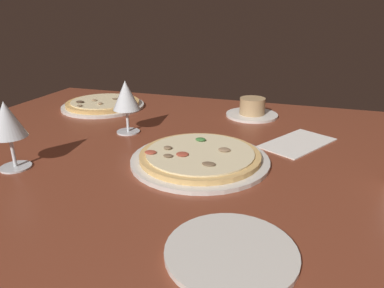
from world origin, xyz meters
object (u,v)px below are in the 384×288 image
at_px(pizza_side, 103,104).
at_px(side_plate, 231,252).
at_px(wine_glass_far, 126,97).
at_px(ramekin_on_saucer, 252,109).
at_px(wine_glass_near, 7,121).
at_px(pizza_main, 200,157).
at_px(paper_menu, 298,143).

height_order(pizza_side, side_plate, pizza_side).
bearing_deg(wine_glass_far, ramekin_on_saucer, 41.21).
distance_m(pizza_side, side_plate, 0.91).
relative_size(wine_glass_near, side_plate, 0.78).
bearing_deg(wine_glass_near, side_plate, -15.36).
bearing_deg(ramekin_on_saucer, pizza_main, -97.76).
xyz_separation_m(pizza_main, pizza_side, (-0.48, 0.36, -0.00)).
xyz_separation_m(pizza_main, wine_glass_far, (-0.26, 0.14, 0.09)).
xyz_separation_m(ramekin_on_saucer, side_plate, (0.08, -0.73, -0.02)).
relative_size(pizza_main, ramekin_on_saucer, 1.89).
bearing_deg(side_plate, pizza_main, 114.67).
bearing_deg(ramekin_on_saucer, wine_glass_near, -127.66).
xyz_separation_m(pizza_side, wine_glass_near, (0.09, -0.52, 0.10)).
bearing_deg(pizza_main, paper_menu, 42.50).
height_order(pizza_side, paper_menu, pizza_side).
bearing_deg(wine_glass_far, wine_glass_near, -113.19).
xyz_separation_m(ramekin_on_saucer, paper_menu, (0.16, -0.22, -0.02)).
height_order(pizza_main, pizza_side, same).
bearing_deg(pizza_side, wine_glass_near, -80.31).
relative_size(wine_glass_far, paper_menu, 0.72).
height_order(ramekin_on_saucer, wine_glass_far, wine_glass_far).
height_order(wine_glass_far, wine_glass_near, wine_glass_near).
bearing_deg(paper_menu, pizza_side, -163.00).
bearing_deg(pizza_side, side_plate, -47.05).
height_order(ramekin_on_saucer, wine_glass_near, wine_glass_near).
bearing_deg(wine_glass_near, paper_menu, 30.71).
bearing_deg(ramekin_on_saucer, wine_glass_far, -138.79).
bearing_deg(wine_glass_near, ramekin_on_saucer, 52.34).
height_order(wine_glass_near, side_plate, wine_glass_near).
distance_m(wine_glass_near, side_plate, 0.56).
bearing_deg(pizza_side, paper_menu, -13.03).
height_order(pizza_side, wine_glass_near, wine_glass_near).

